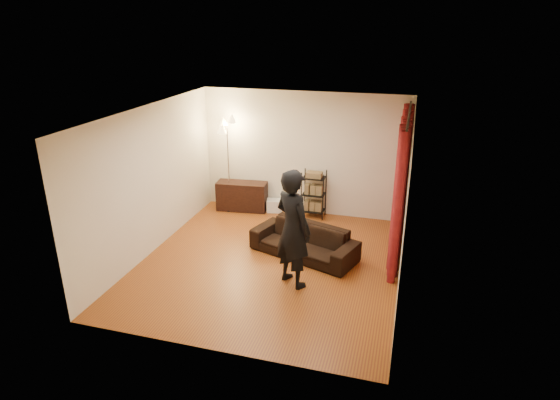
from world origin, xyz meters
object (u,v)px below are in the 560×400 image
(person, at_px, (293,229))
(storage_boxes, at_px, (274,206))
(sofa, at_px, (304,241))
(floor_lamp, at_px, (228,165))
(wire_shelf, at_px, (314,194))
(media_cabinet, at_px, (242,196))

(person, bearing_deg, storage_boxes, -34.25)
(sofa, distance_m, person, 1.22)
(person, bearing_deg, floor_lamp, -17.57)
(wire_shelf, bearing_deg, sofa, -99.43)
(storage_boxes, height_order, wire_shelf, wire_shelf)
(wire_shelf, xyz_separation_m, floor_lamp, (-1.92, -0.13, 0.54))
(person, xyz_separation_m, storage_boxes, (-1.17, 2.87, -0.84))
(floor_lamp, bearing_deg, media_cabinet, 17.09)
(storage_boxes, distance_m, floor_lamp, 1.38)
(media_cabinet, height_order, wire_shelf, wire_shelf)
(sofa, bearing_deg, storage_boxes, 140.07)
(person, distance_m, floor_lamp, 3.48)
(person, xyz_separation_m, floor_lamp, (-2.18, 2.71, 0.08))
(sofa, bearing_deg, wire_shelf, 115.81)
(person, distance_m, media_cabinet, 3.45)
(storage_boxes, bearing_deg, floor_lamp, -170.58)
(storage_boxes, bearing_deg, sofa, -58.93)
(storage_boxes, relative_size, floor_lamp, 0.16)
(storage_boxes, distance_m, wire_shelf, 0.99)
(sofa, distance_m, storage_boxes, 2.19)
(storage_boxes, bearing_deg, person, -67.83)
(sofa, xyz_separation_m, person, (0.04, -1.00, 0.70))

